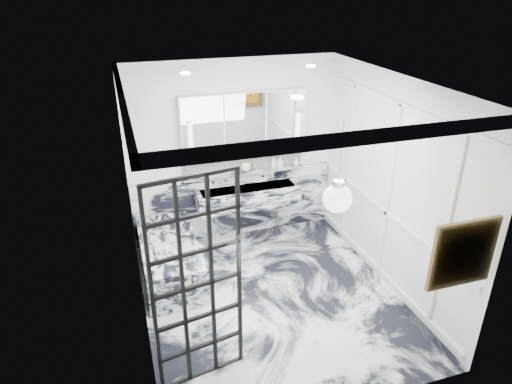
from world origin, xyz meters
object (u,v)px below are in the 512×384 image
object	(u,v)px
crittall_door	(198,286)
trough_sink	(248,197)
mirror_cabinet	(244,126)
bathtub	(170,259)

from	to	relation	value
crittall_door	trough_sink	xyz separation A→B (m)	(1.26, 2.53, -0.40)
trough_sink	mirror_cabinet	world-z (taller)	mirror_cabinet
crittall_door	trough_sink	bearing A→B (deg)	53.25
bathtub	crittall_door	bearing A→B (deg)	-87.92
crittall_door	bathtub	bearing A→B (deg)	81.79
crittall_door	mirror_cabinet	xyz separation A→B (m)	(1.26, 2.70, 0.69)
crittall_door	bathtub	size ratio (longest dim) A/B	1.37
crittall_door	bathtub	world-z (taller)	crittall_door
trough_sink	bathtub	bearing A→B (deg)	-153.52
mirror_cabinet	bathtub	bearing A→B (deg)	-147.94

